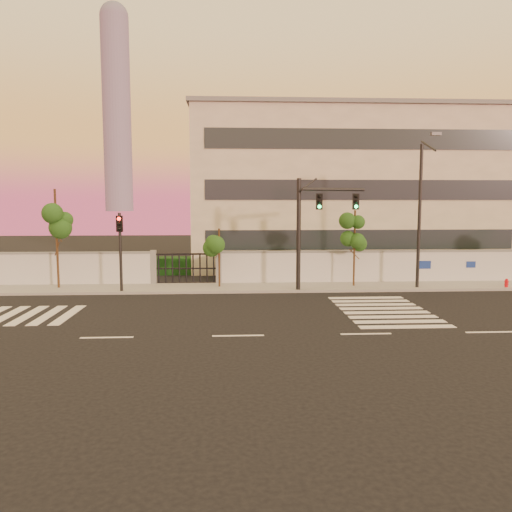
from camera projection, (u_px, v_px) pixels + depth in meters
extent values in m
plane|color=black|center=(238.00, 336.00, 19.22)|extent=(120.00, 120.00, 0.00)
cube|color=gray|center=(235.00, 288.00, 29.64)|extent=(60.00, 3.00, 0.15)
cube|color=silver|center=(462.00, 267.00, 31.80)|extent=(31.00, 0.30, 2.00)
cube|color=slate|center=(463.00, 251.00, 31.68)|extent=(31.00, 0.36, 0.12)
cube|color=slate|center=(154.00, 268.00, 30.76)|extent=(0.35, 0.35, 2.20)
cube|color=slate|center=(219.00, 267.00, 30.97)|extent=(0.35, 0.35, 2.20)
cube|color=black|center=(366.00, 265.00, 34.00)|extent=(20.00, 2.00, 1.80)
cube|color=black|center=(192.00, 266.00, 35.88)|extent=(6.00, 1.50, 1.20)
cube|color=#B8AE9B|center=(343.00, 192.00, 40.90)|extent=(24.00, 12.00, 12.00)
cube|color=#262D38|center=(361.00, 240.00, 35.30)|extent=(22.00, 0.08, 1.40)
cube|color=#262D38|center=(362.00, 190.00, 34.92)|extent=(22.00, 0.08, 1.40)
cube|color=#262D38|center=(363.00, 139.00, 34.55)|extent=(22.00, 0.08, 1.40)
cube|color=slate|center=(344.00, 116.00, 40.25)|extent=(24.40, 12.40, 0.30)
cylinder|color=slate|center=(117.00, 116.00, 287.89)|extent=(16.00, 16.00, 110.00)
sphere|color=slate|center=(114.00, 16.00, 282.00)|extent=(16.00, 16.00, 16.00)
cube|color=silver|center=(8.00, 315.00, 22.64)|extent=(0.50, 4.00, 0.02)
cube|color=silver|center=(28.00, 315.00, 22.69)|extent=(0.50, 4.00, 0.02)
cube|color=silver|center=(48.00, 315.00, 22.74)|extent=(0.50, 4.00, 0.02)
cube|color=silver|center=(68.00, 315.00, 22.79)|extent=(0.50, 4.00, 0.02)
cube|color=silver|center=(407.00, 327.00, 20.59)|extent=(4.00, 0.50, 0.02)
cube|color=silver|center=(400.00, 322.00, 21.48)|extent=(4.00, 0.50, 0.02)
cube|color=silver|center=(393.00, 317.00, 22.37)|extent=(4.00, 0.50, 0.02)
cube|color=silver|center=(387.00, 312.00, 23.27)|extent=(4.00, 0.50, 0.02)
cube|color=silver|center=(381.00, 308.00, 24.16)|extent=(4.00, 0.50, 0.02)
cube|color=silver|center=(375.00, 305.00, 25.05)|extent=(4.00, 0.50, 0.02)
cube|color=silver|center=(370.00, 301.00, 25.95)|extent=(4.00, 0.50, 0.02)
cube|color=silver|center=(366.00, 298.00, 26.84)|extent=(4.00, 0.50, 0.02)
cube|color=silver|center=(107.00, 338.00, 18.96)|extent=(2.00, 0.15, 0.01)
cube|color=silver|center=(238.00, 336.00, 19.22)|extent=(2.00, 0.15, 0.01)
cube|color=silver|center=(366.00, 334.00, 19.49)|extent=(2.00, 0.15, 0.01)
cube|color=silver|center=(490.00, 332.00, 19.75)|extent=(2.00, 0.15, 0.01)
cylinder|color=#382314|center=(57.00, 240.00, 28.97)|extent=(0.13, 0.13, 5.90)
sphere|color=#134315|center=(55.00, 209.00, 28.78)|extent=(1.20, 1.20, 1.20)
sphere|color=#134315|center=(64.00, 225.00, 29.11)|extent=(0.92, 0.92, 0.92)
sphere|color=#134315|center=(49.00, 220.00, 28.66)|extent=(0.88, 0.88, 0.88)
cylinder|color=#382314|center=(219.00, 259.00, 29.48)|extent=(0.11, 0.11, 3.60)
sphere|color=#134315|center=(219.00, 241.00, 29.37)|extent=(1.03, 1.03, 1.03)
sphere|color=#134315|center=(225.00, 249.00, 29.63)|extent=(0.79, 0.79, 0.79)
sphere|color=#134315|center=(214.00, 247.00, 29.25)|extent=(0.75, 0.75, 0.75)
cylinder|color=#382314|center=(354.00, 250.00, 29.69)|extent=(0.11, 0.11, 4.66)
sphere|color=#134315|center=(355.00, 226.00, 29.54)|extent=(1.03, 1.03, 1.03)
sphere|color=#134315|center=(359.00, 238.00, 29.82)|extent=(0.79, 0.79, 0.79)
sphere|color=#134315|center=(351.00, 234.00, 29.43)|extent=(0.75, 0.75, 0.75)
cylinder|color=black|center=(299.00, 236.00, 28.30)|extent=(0.25, 0.25, 6.48)
cylinder|color=black|center=(334.00, 189.00, 28.13)|extent=(3.83, 1.38, 0.17)
cube|color=black|center=(319.00, 202.00, 28.10)|extent=(0.37, 0.19, 0.94)
sphere|color=#0CF259|center=(320.00, 207.00, 28.03)|extent=(0.21, 0.21, 0.21)
cube|color=black|center=(356.00, 202.00, 28.21)|extent=(0.37, 0.19, 0.94)
sphere|color=#0CF259|center=(356.00, 207.00, 28.14)|extent=(0.21, 0.21, 0.21)
cylinder|color=black|center=(121.00, 253.00, 27.94)|extent=(0.16, 0.16, 4.55)
cube|color=black|center=(119.00, 224.00, 27.71)|extent=(0.35, 0.18, 0.91)
sphere|color=red|center=(119.00, 219.00, 27.57)|extent=(0.20, 0.20, 0.20)
cylinder|color=black|center=(419.00, 218.00, 28.99)|extent=(0.19, 0.19, 8.45)
cylinder|color=black|center=(428.00, 146.00, 27.61)|extent=(0.11, 2.02, 0.82)
cube|color=#3F3F44|center=(436.00, 134.00, 26.61)|extent=(0.53, 0.26, 0.16)
cylinder|color=red|center=(506.00, 286.00, 29.36)|extent=(0.20, 0.20, 0.44)
cylinder|color=red|center=(507.00, 282.00, 29.33)|extent=(0.25, 0.25, 0.09)
sphere|color=red|center=(507.00, 280.00, 29.32)|extent=(0.16, 0.16, 0.16)
cylinder|color=red|center=(506.00, 284.00, 29.35)|extent=(0.26, 0.14, 0.09)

